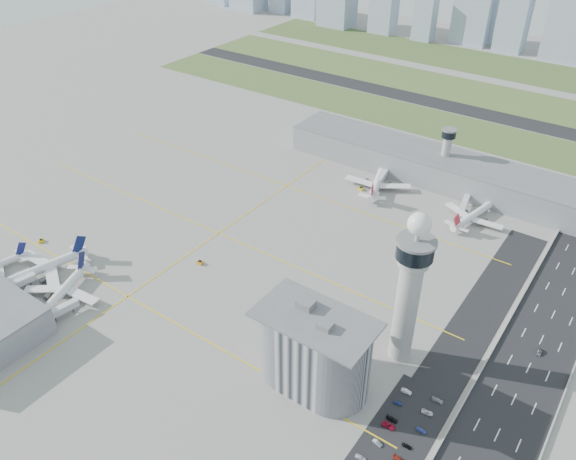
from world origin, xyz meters
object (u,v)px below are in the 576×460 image
Objects in this scene: jet_bridge_near_2 at (46,320)px; airplane_near_b at (39,264)px; car_lot_5 at (406,391)px; tug_4 at (361,188)px; tug_1 at (56,294)px; car_lot_2 at (389,426)px; tug_5 at (412,221)px; control_tower at (410,284)px; car_lot_1 at (377,443)px; car_hw_1 at (539,352)px; car_lot_3 at (392,419)px; car_lot_8 at (407,446)px; car_lot_9 at (421,430)px; jet_bridge_far_0 at (385,173)px; tug_0 at (41,241)px; jet_bridge_far_1 at (467,199)px; secondary_tower at (446,150)px; airplane_far_a at (378,177)px; airplane_far_b at (475,211)px; car_lot_0 at (361,458)px; airplane_near_c at (59,289)px; admin_building at (314,351)px; jet_bridge_near_1 at (5,292)px; car_lot_4 at (398,403)px; car_lot_7 at (399,460)px; car_lot_10 at (427,412)px; car_lot_11 at (438,400)px; tug_2 at (90,301)px; tug_3 at (200,262)px.

airplane_near_b is at bearing 69.20° from jet_bridge_near_2.
tug_4 is at bearing 29.78° from car_lot_5.
tug_1 is 151.64m from car_lot_2.
control_tower is at bearing 119.04° from tug_5.
tug_4 is at bearing 40.06° from car_lot_1.
jet_bridge_near_2 reaches higher than car_hw_1.
tug_1 is at bearing 99.14° from car_lot_3.
tug_4 reaches higher than car_lot_8.
car_lot_3 is at bearing 98.12° from car_lot_9.
car_lot_2 is at bearing 17.68° from jet_bridge_far_0.
jet_bridge_near_2 is 63.81m from tug_0.
jet_bridge_far_1 is at bearing -173.78° from tug_0.
tug_5 is 0.71× the size of car_lot_5.
tug_4 is at bearing 166.20° from airplane_near_b.
jet_bridge_far_0 is at bearing -5.91° from jet_bridge_near_2.
airplane_far_a is (-26.60, -30.10, -12.43)m from secondary_tower.
car_hw_1 is at bearing 70.54° from tug_4.
airplane_far_b reaches higher than jet_bridge_far_0.
jet_bridge_far_0 is 3.76× the size of car_lot_0.
airplane_far_a reaches higher than airplane_near_c.
admin_building is at bearing -123.70° from control_tower.
jet_bridge_near_1 is at bearing 15.76° from airplane_near_b.
car_lot_8 is (175.84, 15.07, -5.71)m from airplane_near_b.
airplane_near_c is at bearing 97.98° from car_lot_2.
car_lot_8 is 0.93× the size of car_lot_9.
jet_bridge_far_0 is 166.43m from car_lot_4.
car_lot_5 is at bearing 28.92° from car_lot_7.
jet_bridge_near_1 is at bearing 96.03° from car_lot_10.
admin_building is 47.09m from car_lot_11.
control_tower reaches higher than tug_4.
tug_1 is 151.84m from car_lot_3.
airplane_far_b is at bearing 88.77° from tug_2.
car_lot_1 is at bearing 158.31° from car_lot_11.
airplane_near_b is 28.73m from tug_0.
car_lot_8 is 71.96m from car_hw_1.
tug_4 is at bearing 127.83° from airplane_far_a.
tug_2 is 145.84m from car_lot_10.
tug_3 reaches higher than car_lot_10.
jet_bridge_near_2 is at bearing 103.76° from car_lot_2.
jet_bridge_far_0 reaches higher than tug_3.
admin_building reaches higher than tug_3.
tug_1 is at bearing -42.65° from jet_bridge_near_1.
airplane_far_a is 13.31× the size of car_lot_1.
car_lot_8 reaches higher than car_lot_4.
tug_0 is 0.93× the size of tug_3.
car_lot_0 is 87.32m from car_hw_1.
car_lot_1 is at bearing -15.01° from car_lot_0.
tug_4 is 173.36m from car_lot_0.
airplane_far_b is 126.99m from car_lot_5.
jet_bridge_near_2 is 153.52m from car_lot_10.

